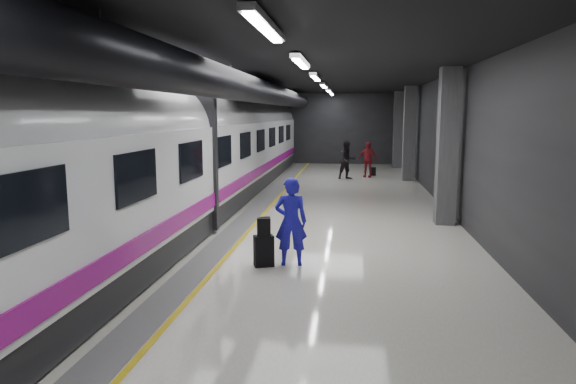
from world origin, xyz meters
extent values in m
plane|color=silver|center=(0.00, 0.00, 0.00)|extent=(40.00, 40.00, 0.00)
cube|color=black|center=(0.00, 0.00, 4.50)|extent=(10.00, 40.00, 0.02)
cube|color=#28282B|center=(0.00, 20.00, 2.25)|extent=(10.00, 0.02, 4.50)
cube|color=#28282B|center=(-5.00, 0.00, 2.25)|extent=(0.02, 40.00, 4.50)
cube|color=#28282B|center=(5.00, 0.00, 2.25)|extent=(0.02, 40.00, 4.50)
cube|color=slate|center=(-1.35, 0.00, 0.01)|extent=(0.65, 39.80, 0.01)
cube|color=gold|center=(-0.95, 0.00, 0.01)|extent=(0.10, 39.80, 0.01)
cylinder|color=black|center=(-1.30, 0.00, 3.95)|extent=(0.80, 38.00, 0.80)
cube|color=silver|center=(0.60, -6.00, 4.40)|extent=(0.22, 2.60, 0.10)
cube|color=silver|center=(0.60, -1.00, 4.40)|extent=(0.22, 2.60, 0.10)
cube|color=silver|center=(0.60, 4.00, 4.40)|extent=(0.22, 2.60, 0.10)
cube|color=silver|center=(0.60, 9.00, 4.40)|extent=(0.22, 2.60, 0.10)
cube|color=silver|center=(0.60, 14.00, 4.40)|extent=(0.22, 2.60, 0.10)
cube|color=silver|center=(0.60, 18.00, 4.40)|extent=(0.22, 2.60, 0.10)
cube|color=#515154|center=(4.55, 2.00, 2.25)|extent=(0.55, 0.55, 4.50)
cube|color=#515154|center=(4.55, 12.00, 2.25)|extent=(0.55, 0.55, 4.50)
cube|color=#515154|center=(4.55, 18.00, 2.25)|extent=(0.55, 0.55, 4.50)
cube|color=black|center=(-3.25, 0.00, 0.35)|extent=(2.80, 38.00, 0.60)
cube|color=white|center=(-3.25, 0.00, 1.75)|extent=(2.90, 38.00, 2.20)
cylinder|color=white|center=(-3.25, 0.00, 2.70)|extent=(2.80, 38.00, 2.80)
cube|color=#900D79|center=(-1.78, 0.00, 0.95)|extent=(0.04, 38.00, 0.35)
cube|color=black|center=(-3.25, 0.00, 2.00)|extent=(3.05, 0.25, 3.80)
cube|color=black|center=(-1.78, -8.00, 2.15)|extent=(0.05, 1.60, 0.85)
cube|color=black|center=(-1.78, -5.00, 2.15)|extent=(0.05, 1.60, 0.85)
cube|color=black|center=(-1.78, -2.00, 2.15)|extent=(0.05, 1.60, 0.85)
cube|color=black|center=(-1.78, 1.00, 2.15)|extent=(0.05, 1.60, 0.85)
cube|color=black|center=(-1.78, 4.00, 2.15)|extent=(0.05, 1.60, 0.85)
cube|color=black|center=(-1.78, 7.00, 2.15)|extent=(0.05, 1.60, 0.85)
cube|color=black|center=(-1.78, 10.00, 2.15)|extent=(0.05, 1.60, 0.85)
cube|color=black|center=(-1.78, 13.00, 2.15)|extent=(0.05, 1.60, 0.85)
cube|color=black|center=(-1.78, 16.00, 2.15)|extent=(0.05, 1.60, 0.85)
imported|color=#211BCD|center=(0.57, -2.68, 0.94)|extent=(0.74, 0.54, 1.88)
cube|color=black|center=(0.01, -2.84, 0.33)|extent=(0.47, 0.39, 0.66)
cube|color=black|center=(0.02, -2.87, 0.85)|extent=(0.30, 0.19, 0.38)
imported|color=black|center=(1.62, 12.10, 0.95)|extent=(1.15, 1.06, 1.90)
imported|color=maroon|center=(2.64, 13.01, 0.90)|extent=(1.13, 0.69, 1.80)
cube|color=black|center=(2.95, 13.75, 0.22)|extent=(0.31, 0.22, 0.44)
camera|label=1|loc=(1.81, -13.22, 3.20)|focal=32.00mm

